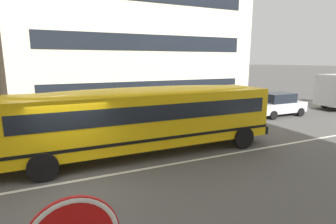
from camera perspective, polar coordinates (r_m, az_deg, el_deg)
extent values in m
plane|color=#54514F|center=(9.37, -19.78, -14.04)|extent=(400.00, 400.00, 0.00)
cube|color=gray|center=(16.50, -21.88, -3.28)|extent=(120.00, 3.00, 0.01)
cube|color=silver|center=(9.37, -19.78, -14.03)|extent=(110.00, 0.16, 0.01)
cube|color=yellow|center=(11.01, -4.36, -1.08)|extent=(10.73, 2.47, 2.14)
cube|color=black|center=(13.96, 17.26, -2.72)|extent=(0.20, 2.44, 0.35)
cube|color=black|center=(10.94, -4.39, 0.89)|extent=(10.09, 2.51, 0.62)
cube|color=black|center=(11.16, -4.31, -4.26)|extent=(10.75, 2.50, 0.12)
ellipsoid|color=yellow|center=(10.84, -4.44, 4.47)|extent=(10.30, 2.27, 0.35)
cylinder|color=red|center=(11.80, -22.63, -1.63)|extent=(0.43, 0.43, 0.03)
cylinder|color=black|center=(9.57, -25.65, -10.80)|extent=(0.98, 0.28, 0.97)
cylinder|color=black|center=(11.88, -25.37, -6.59)|extent=(0.98, 0.28, 0.97)
cylinder|color=black|center=(12.24, 16.11, -5.42)|extent=(0.98, 0.28, 0.97)
cylinder|color=black|center=(14.12, 9.78, -2.95)|extent=(0.98, 0.28, 0.97)
cube|color=#B7BABF|center=(20.28, 22.91, 1.07)|extent=(3.92, 1.74, 0.70)
cube|color=black|center=(20.07, 22.76, 2.93)|extent=(2.21, 1.58, 0.64)
cylinder|color=black|center=(21.85, 23.52, 0.76)|extent=(0.60, 0.19, 0.60)
cylinder|color=black|center=(20.78, 26.99, -0.03)|extent=(0.60, 0.19, 0.60)
cylinder|color=black|center=(20.01, 18.53, 0.23)|extent=(0.60, 0.19, 0.60)
cylinder|color=black|center=(18.83, 22.04, -0.66)|extent=(0.60, 0.19, 0.60)
cylinder|color=black|center=(25.55, 31.12, 1.73)|extent=(0.84, 0.28, 0.84)
cube|color=black|center=(18.78, -3.77, 5.10)|extent=(14.85, 0.04, 1.10)
cube|color=black|center=(18.71, -3.90, 14.89)|extent=(14.85, 0.04, 1.10)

